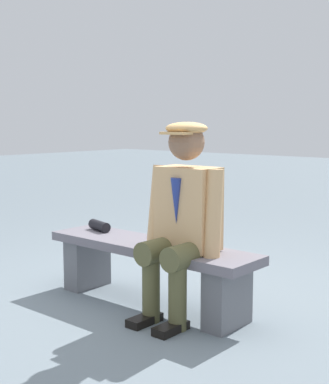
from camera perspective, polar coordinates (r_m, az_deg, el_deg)
ground_plane at (r=3.81m, az=-1.51°, el=-11.52°), size 30.00×30.00×0.00m
bench at (r=3.72m, az=-1.52°, el=-7.27°), size 1.58×0.39×0.43m
seated_man at (r=3.40m, az=1.85°, el=-2.29°), size 0.55×0.52×1.23m
rolled_magazine at (r=4.10m, az=-6.74°, el=-3.48°), size 0.23×0.13×0.07m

